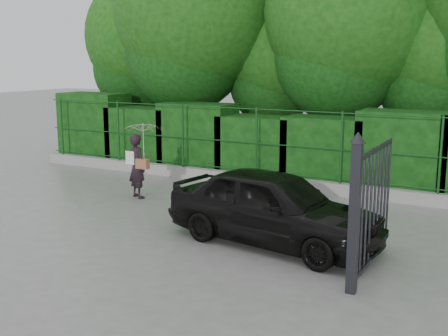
% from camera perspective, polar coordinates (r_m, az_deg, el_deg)
% --- Properties ---
extents(ground, '(80.00, 80.00, 0.00)m').
position_cam_1_polar(ground, '(11.52, -8.20, -5.95)').
color(ground, gray).
extents(kerb, '(14.00, 0.25, 0.30)m').
position_cam_1_polar(kerb, '(15.21, 1.88, -1.08)').
color(kerb, '#9E9E99').
rests_on(kerb, ground).
extents(fence, '(14.13, 0.06, 1.80)m').
position_cam_1_polar(fence, '(14.93, 2.67, 2.78)').
color(fence, '#134317').
rests_on(fence, kerb).
extents(hedge, '(14.20, 1.20, 2.23)m').
position_cam_1_polar(hedge, '(15.96, 3.40, 2.56)').
color(hedge, black).
rests_on(hedge, ground).
extents(trees, '(17.10, 6.15, 8.08)m').
position_cam_1_polar(trees, '(17.48, 10.37, 15.06)').
color(trees, black).
rests_on(trees, ground).
extents(gate, '(0.22, 2.33, 2.36)m').
position_cam_1_polar(gate, '(8.62, 13.95, -3.79)').
color(gate, '#222228').
rests_on(gate, ground).
extents(woman, '(0.97, 0.99, 1.85)m').
position_cam_1_polar(woman, '(13.66, -8.41, 2.01)').
color(woman, black).
rests_on(woman, ground).
extents(car, '(4.29, 2.28, 1.39)m').
position_cam_1_polar(car, '(10.28, 5.05, -3.94)').
color(car, black).
rests_on(car, ground).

